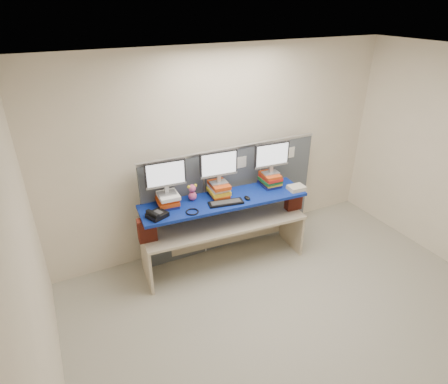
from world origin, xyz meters
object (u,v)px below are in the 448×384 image
keyboard (226,203)px  desk_phone (157,215)px  monitor_center (219,165)px  blue_board (224,200)px  monitor_left (166,176)px  desk (224,230)px  monitor_right (272,156)px

keyboard → desk_phone: bearing=-174.8°
monitor_center → keyboard: (-0.02, -0.24, -0.41)m
desk_phone → blue_board: bearing=-19.4°
monitor_left → desk_phone: bearing=-129.7°
keyboard → desk_phone: size_ratio=1.68×
monitor_left → monitor_center: bearing=-0.0°
blue_board → keyboard: 0.13m
blue_board → desk_phone: desk_phone is taller
desk → monitor_left: bearing=170.5°
blue_board → monitor_center: bearing=101.1°
keyboard → monitor_left: bearing=166.2°
monitor_right → desk: bearing=-170.8°
keyboard → desk_phone: desk_phone is taller
desk → blue_board: blue_board is taller
keyboard → desk_phone: 0.87m
monitor_center → keyboard: 0.48m
desk → desk_phone: 1.04m
monitor_right → desk_phone: monitor_right is taller
desk → monitor_center: (-0.01, 0.12, 0.89)m
monitor_center → desk_phone: size_ratio=1.83×
blue_board → keyboard: (-0.03, -0.12, 0.03)m
monitor_left → monitor_center: 0.68m
blue_board → desk_phone: bearing=-172.7°
blue_board → monitor_center: (-0.01, 0.12, 0.44)m
desk → monitor_right: (0.73, 0.06, 0.90)m
blue_board → desk_phone: size_ratio=7.93×
blue_board → desk_phone: 0.91m
monitor_center → keyboard: bearing=-90.4°
desk → desk_phone: (-0.90, -0.05, 0.50)m
monitor_center → desk_phone: monitor_center is taller
monitor_left → keyboard: size_ratio=1.09×
monitor_left → monitor_center: (0.68, -0.05, 0.02)m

